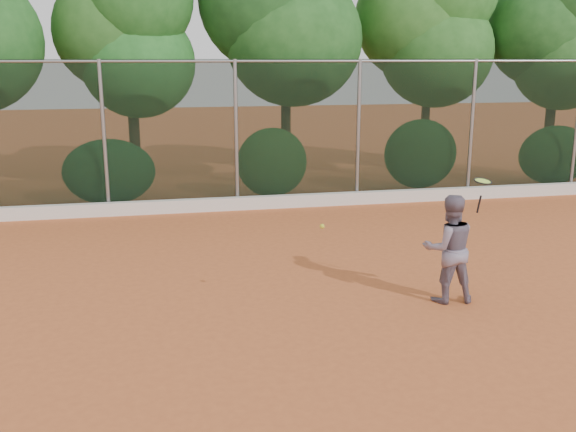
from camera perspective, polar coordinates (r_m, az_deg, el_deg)
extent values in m
plane|color=#C35E2E|center=(8.95, 1.32, -9.31)|extent=(80.00, 80.00, 0.00)
cube|color=silver|center=(15.33, -4.42, 1.12)|extent=(24.00, 0.20, 0.30)
imported|color=slate|center=(9.69, 14.11, -2.82)|extent=(0.84, 0.68, 1.62)
cube|color=black|center=(15.23, -4.62, 7.15)|extent=(24.00, 0.01, 3.50)
cylinder|color=gray|center=(15.13, -4.75, 13.56)|extent=(24.00, 0.06, 0.06)
cylinder|color=gray|center=(15.16, -16.02, 6.63)|extent=(0.09, 0.09, 3.50)
cylinder|color=gray|center=(15.23, -4.62, 7.15)|extent=(0.09, 0.09, 3.50)
cylinder|color=gray|center=(15.88, 6.26, 7.39)|extent=(0.09, 0.09, 3.50)
cylinder|color=gray|center=(17.04, 15.99, 7.38)|extent=(0.09, 0.09, 3.50)
cylinder|color=#3E2818|center=(17.48, -13.42, 5.86)|extent=(0.28, 0.28, 2.40)
ellipsoid|color=#216222|center=(17.22, -13.17, 13.12)|extent=(2.90, 2.40, 2.80)
ellipsoid|color=#26581E|center=(17.55, -14.99, 15.64)|extent=(3.20, 2.70, 3.10)
cylinder|color=#3C2717|center=(17.48, -0.19, 7.23)|extent=(0.26, 0.26, 3.00)
ellipsoid|color=#32732B|center=(17.31, 0.54, 15.46)|extent=(3.60, 3.00, 3.50)
cylinder|color=#472B1B|center=(18.93, 12.03, 6.99)|extent=(0.24, 0.24, 2.70)
ellipsoid|color=#24581E|center=(18.80, 13.10, 14.07)|extent=(3.20, 2.70, 3.10)
ellipsoid|color=#285E20|center=(18.90, 11.42, 16.89)|extent=(3.50, 2.90, 3.40)
cylinder|color=#3C2417|center=(20.37, 22.12, 6.46)|extent=(0.28, 0.28, 2.50)
ellipsoid|color=#39772D|center=(20.27, 23.35, 12.72)|extent=(3.00, 2.50, 2.90)
ellipsoid|color=#2F6D29|center=(20.26, 21.87, 15.12)|extent=(3.30, 2.80, 3.20)
ellipsoid|color=#246027|center=(16.08, -15.62, 3.79)|extent=(2.20, 1.16, 1.60)
ellipsoid|color=#3A762D|center=(16.28, -1.42, 4.78)|extent=(1.80, 1.04, 1.76)
ellipsoid|color=#2B6024|center=(17.42, 11.69, 5.43)|extent=(2.00, 1.10, 1.84)
ellipsoid|color=#2A6024|center=(19.37, 22.65, 5.03)|extent=(2.16, 1.12, 1.64)
cylinder|color=black|center=(9.62, 16.62, 1.01)|extent=(0.05, 0.08, 0.27)
torus|color=black|center=(9.50, 16.93, 2.99)|extent=(0.33, 0.33, 0.07)
cylinder|color=#C4EC45|center=(9.50, 16.93, 2.99)|extent=(0.28, 0.28, 0.04)
sphere|color=gold|center=(8.60, 3.05, -0.92)|extent=(0.07, 0.07, 0.07)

